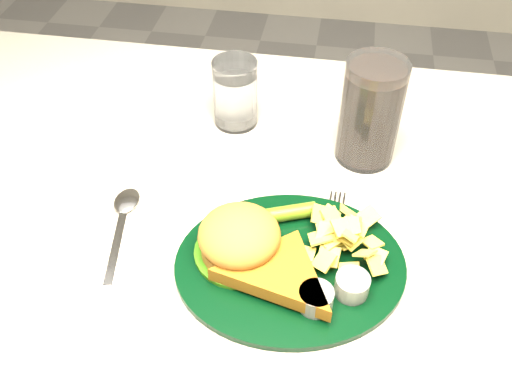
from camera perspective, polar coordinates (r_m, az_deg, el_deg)
table at (r=1.05m, az=-1.31°, el=-16.66°), size 1.20×0.80×0.75m
dinner_plate at (r=0.66m, az=3.52°, el=-5.83°), size 0.31×0.28×0.06m
water_glass at (r=0.86m, az=-2.08°, el=9.86°), size 0.07×0.07×0.10m
cola_glass at (r=0.79m, az=11.38°, el=7.81°), size 0.08×0.08×0.15m
fork_napkin at (r=0.69m, az=7.55°, el=-6.84°), size 0.14×0.17×0.01m
spoon at (r=0.72m, az=-13.86°, el=-5.27°), size 0.07×0.16×0.01m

